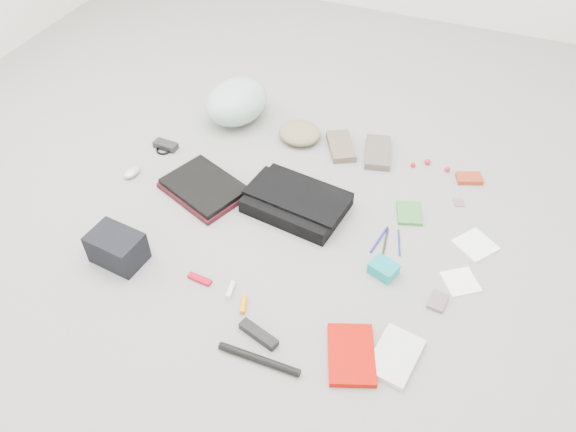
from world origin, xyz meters
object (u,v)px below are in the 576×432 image
at_px(messenger_bag, 297,203).
at_px(book_red, 351,355).
at_px(laptop, 204,185).
at_px(camera_bag, 117,248).
at_px(bike_helmet, 237,102).
at_px(accordion_wallet, 384,269).

xyz_separation_m(messenger_bag, book_red, (0.42, -0.58, -0.02)).
distance_m(messenger_bag, laptop, 0.40).
relative_size(camera_bag, book_red, 0.86).
xyz_separation_m(messenger_bag, laptop, (-0.40, -0.05, 0.00)).
height_order(bike_helmet, camera_bag, bike_helmet).
xyz_separation_m(bike_helmet, accordion_wallet, (0.92, -0.68, -0.08)).
bearing_deg(laptop, book_red, -10.92).
relative_size(laptop, camera_bag, 1.67).
distance_m(messenger_bag, bike_helmet, 0.69).
relative_size(bike_helmet, accordion_wallet, 3.48).
height_order(bike_helmet, accordion_wallet, bike_helmet).
height_order(laptop, camera_bag, camera_bag).
distance_m(bike_helmet, book_red, 1.40).
bearing_deg(messenger_bag, accordion_wallet, -17.36).
relative_size(messenger_bag, book_red, 1.73).
distance_m(camera_bag, accordion_wallet, 0.99).
relative_size(messenger_bag, camera_bag, 2.01).
distance_m(laptop, accordion_wallet, 0.83).
relative_size(camera_bag, accordion_wallet, 2.02).
height_order(messenger_bag, laptop, messenger_bag).
height_order(camera_bag, accordion_wallet, camera_bag).
relative_size(bike_helmet, book_red, 1.49).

